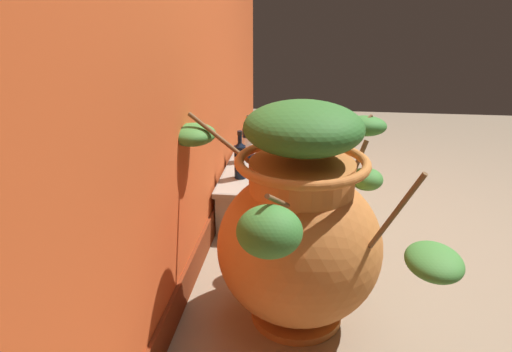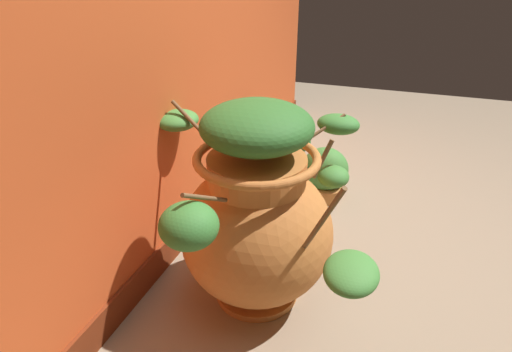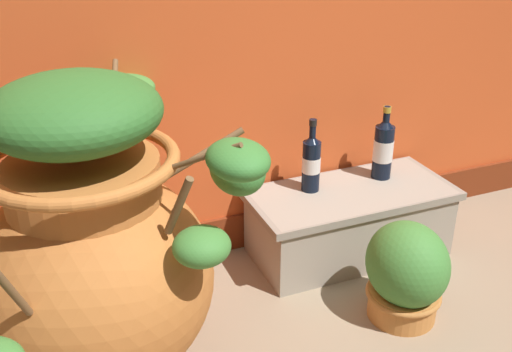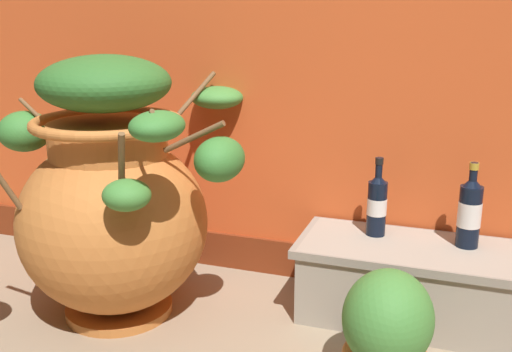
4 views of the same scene
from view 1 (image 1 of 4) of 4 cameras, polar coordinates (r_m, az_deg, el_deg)
The scene contains 7 objects.
ground_plane at distance 2.47m, azimuth 19.41°, elevation -11.29°, with size 7.00×7.00×0.00m, color gray.
back_wall at distance 2.12m, azimuth -11.20°, elevation 21.19°, with size 4.40×0.33×2.60m.
terracotta_urn at distance 1.82m, azimuth 5.63°, elevation -6.35°, with size 1.03×1.11×0.95m.
stone_ledge at distance 2.89m, azimuth -0.18°, elevation -1.55°, with size 0.82×0.38×0.28m.
wine_bottle_left at distance 2.97m, azimuth -0.98°, elevation 4.46°, with size 0.08×0.08×0.31m.
wine_bottle_middle at distance 2.67m, azimuth -2.05°, elevation 2.26°, with size 0.07×0.07×0.29m.
potted_shrub at distance 2.84m, azimuth 8.39°, elevation -1.73°, with size 0.27×0.31×0.36m.
Camera 1 is at (-2.03, 0.57, 1.29)m, focal length 31.36 mm.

